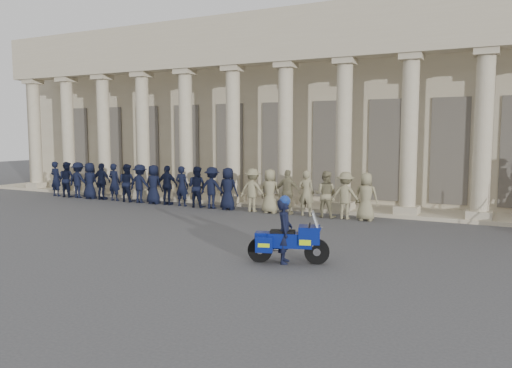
# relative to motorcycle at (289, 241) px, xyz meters

# --- Properties ---
(ground) EXTENTS (90.00, 90.00, 0.00)m
(ground) POSITION_rel_motorcycle_xyz_m (-2.48, 0.45, -0.58)
(ground) COLOR #3E3E41
(ground) RESTS_ON ground
(building) EXTENTS (40.00, 12.50, 9.00)m
(building) POSITION_rel_motorcycle_xyz_m (-2.48, 15.20, 3.95)
(building) COLOR tan
(building) RESTS_ON ground
(officer_rank) EXTENTS (17.14, 0.69, 1.82)m
(officer_rank) POSITION_rel_motorcycle_xyz_m (-7.89, 6.99, 0.33)
(officer_rank) COLOR black
(officer_rank) RESTS_ON ground
(motorcycle) EXTENTS (2.01, 1.14, 1.33)m
(motorcycle) POSITION_rel_motorcycle_xyz_m (0.00, 0.00, 0.00)
(motorcycle) COLOR black
(motorcycle) RESTS_ON ground
(rider) EXTENTS (0.56, 0.69, 1.73)m
(rider) POSITION_rel_motorcycle_xyz_m (-0.11, -0.04, 0.29)
(rider) COLOR black
(rider) RESTS_ON ground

